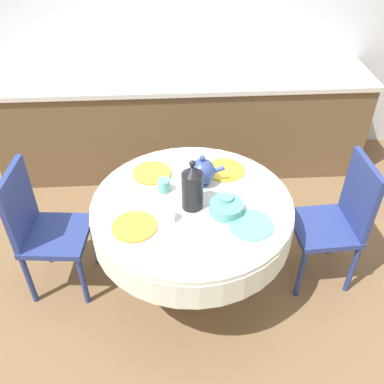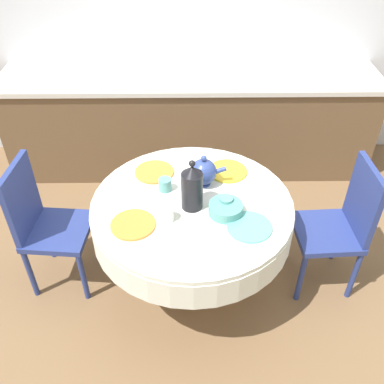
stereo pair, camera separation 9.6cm
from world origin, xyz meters
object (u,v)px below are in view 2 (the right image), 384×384
at_px(chair_left, 341,223).
at_px(coffee_carafe, 192,187).
at_px(chair_right, 44,221).
at_px(teapot, 204,172).

relative_size(chair_left, coffee_carafe, 2.89).
xyz_separation_m(chair_left, coffee_carafe, (-0.95, -0.08, 0.36)).
relative_size(chair_left, chair_right, 1.00).
bearing_deg(chair_right, coffee_carafe, 87.98).
height_order(chair_right, coffee_carafe, coffee_carafe).
relative_size(coffee_carafe, teapot, 1.45).
bearing_deg(coffee_carafe, chair_right, 172.79).
height_order(coffee_carafe, teapot, coffee_carafe).
bearing_deg(chair_right, teapot, 100.46).
distance_m(chair_right, coffee_carafe, 1.02).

